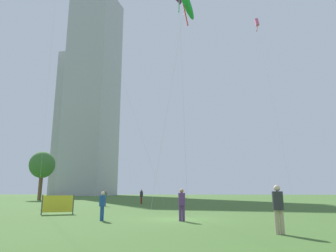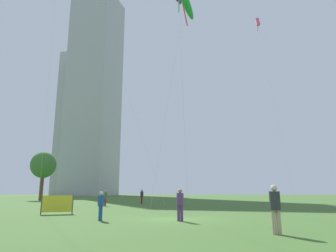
{
  "view_description": "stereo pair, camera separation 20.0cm",
  "coord_description": "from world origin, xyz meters",
  "px_view_note": "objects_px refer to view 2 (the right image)",
  "views": [
    {
      "loc": [
        1.03,
        -18.07,
        1.59
      ],
      "look_at": [
        -1.93,
        13.71,
        8.55
      ],
      "focal_mm": 32.14,
      "sensor_mm": 36.0,
      "label": 1
    },
    {
      "loc": [
        1.22,
        -18.05,
        1.59
      ],
      "look_at": [
        -1.93,
        13.71,
        8.55
      ],
      "focal_mm": 32.14,
      "sensor_mm": 36.0,
      "label": 2
    }
  ],
  "objects_px": {
    "kite_flying_0": "(185,0)",
    "park_tree_0": "(43,165)",
    "event_banner": "(57,204)",
    "person_standing_4": "(275,206)",
    "person_standing_1": "(142,196)",
    "distant_highrise_0": "(89,125)",
    "kite_flying_2": "(258,23)",
    "person_standing_0": "(101,204)",
    "distant_highrise_1": "(94,91)",
    "person_standing_2": "(105,197)",
    "person_standing_3": "(180,202)"
  },
  "relations": [
    {
      "from": "person_standing_0",
      "to": "kite_flying_0",
      "type": "height_order",
      "value": "kite_flying_0"
    },
    {
      "from": "kite_flying_2",
      "to": "distant_highrise_1",
      "type": "relative_size",
      "value": 0.39
    },
    {
      "from": "distant_highrise_1",
      "to": "person_standing_3",
      "type": "bearing_deg",
      "value": -56.38
    },
    {
      "from": "person_standing_0",
      "to": "kite_flying_2",
      "type": "bearing_deg",
      "value": 161.68
    },
    {
      "from": "park_tree_0",
      "to": "event_banner",
      "type": "distance_m",
      "value": 38.27
    },
    {
      "from": "person_standing_1",
      "to": "distant_highrise_1",
      "type": "distance_m",
      "value": 92.82
    },
    {
      "from": "park_tree_0",
      "to": "kite_flying_0",
      "type": "bearing_deg",
      "value": -47.19
    },
    {
      "from": "person_standing_1",
      "to": "person_standing_4",
      "type": "relative_size",
      "value": 1.0
    },
    {
      "from": "person_standing_1",
      "to": "distant_highrise_0",
      "type": "distance_m",
      "value": 98.88
    },
    {
      "from": "kite_flying_0",
      "to": "distant_highrise_0",
      "type": "distance_m",
      "value": 112.91
    },
    {
      "from": "person_standing_0",
      "to": "park_tree_0",
      "type": "distance_m",
      "value": 44.23
    },
    {
      "from": "kite_flying_0",
      "to": "park_tree_0",
      "type": "bearing_deg",
      "value": 132.81
    },
    {
      "from": "person_standing_4",
      "to": "distant_highrise_1",
      "type": "distance_m",
      "value": 120.31
    },
    {
      "from": "person_standing_4",
      "to": "kite_flying_0",
      "type": "bearing_deg",
      "value": -69.32
    },
    {
      "from": "park_tree_0",
      "to": "distant_highrise_0",
      "type": "relative_size",
      "value": 0.15
    },
    {
      "from": "park_tree_0",
      "to": "event_banner",
      "type": "relative_size",
      "value": 4.56
    },
    {
      "from": "person_standing_4",
      "to": "event_banner",
      "type": "height_order",
      "value": "person_standing_4"
    },
    {
      "from": "person_standing_2",
      "to": "distant_highrise_0",
      "type": "height_order",
      "value": "distant_highrise_0"
    },
    {
      "from": "person_standing_0",
      "to": "person_standing_2",
      "type": "xyz_separation_m",
      "value": [
        -4.67,
        15.95,
        0.06
      ]
    },
    {
      "from": "person_standing_4",
      "to": "distant_highrise_0",
      "type": "relative_size",
      "value": 0.03
    },
    {
      "from": "person_standing_3",
      "to": "distant_highrise_0",
      "type": "bearing_deg",
      "value": 105.96
    },
    {
      "from": "kite_flying_2",
      "to": "park_tree_0",
      "type": "bearing_deg",
      "value": 175.58
    },
    {
      "from": "distant_highrise_1",
      "to": "event_banner",
      "type": "distance_m",
      "value": 108.24
    },
    {
      "from": "person_standing_2",
      "to": "kite_flying_2",
      "type": "distance_m",
      "value": 41.64
    },
    {
      "from": "kite_flying_0",
      "to": "event_banner",
      "type": "xyz_separation_m",
      "value": [
        -9.2,
        -2.52,
        -17.49
      ]
    },
    {
      "from": "person_standing_2",
      "to": "distant_highrise_0",
      "type": "distance_m",
      "value": 104.42
    },
    {
      "from": "kite_flying_2",
      "to": "park_tree_0",
      "type": "height_order",
      "value": "kite_flying_2"
    },
    {
      "from": "person_standing_4",
      "to": "kite_flying_0",
      "type": "relative_size",
      "value": 0.09
    },
    {
      "from": "person_standing_1",
      "to": "distant_highrise_1",
      "type": "xyz_separation_m",
      "value": [
        -34.91,
        75.41,
        41.35
      ]
    },
    {
      "from": "person_standing_2",
      "to": "distant_highrise_1",
      "type": "distance_m",
      "value": 98.09
    },
    {
      "from": "park_tree_0",
      "to": "person_standing_4",
      "type": "bearing_deg",
      "value": -52.72
    },
    {
      "from": "kite_flying_0",
      "to": "park_tree_0",
      "type": "distance_m",
      "value": 42.94
    },
    {
      "from": "park_tree_0",
      "to": "person_standing_0",
      "type": "bearing_deg",
      "value": -57.73
    },
    {
      "from": "person_standing_4",
      "to": "kite_flying_2",
      "type": "bearing_deg",
      "value": -99.83
    },
    {
      "from": "person_standing_4",
      "to": "person_standing_3",
      "type": "bearing_deg",
      "value": -48.22
    },
    {
      "from": "person_standing_1",
      "to": "person_standing_4",
      "type": "bearing_deg",
      "value": -3.7
    },
    {
      "from": "person_standing_1",
      "to": "kite_flying_2",
      "type": "relative_size",
      "value": 0.06
    },
    {
      "from": "person_standing_3",
      "to": "park_tree_0",
      "type": "distance_m",
      "value": 46.62
    },
    {
      "from": "person_standing_3",
      "to": "person_standing_4",
      "type": "height_order",
      "value": "person_standing_4"
    },
    {
      "from": "kite_flying_2",
      "to": "kite_flying_0",
      "type": "bearing_deg",
      "value": -114.31
    },
    {
      "from": "park_tree_0",
      "to": "distant_highrise_1",
      "type": "relative_size",
      "value": 0.11
    },
    {
      "from": "kite_flying_0",
      "to": "event_banner",
      "type": "relative_size",
      "value": 9.82
    },
    {
      "from": "person_standing_2",
      "to": "kite_flying_2",
      "type": "height_order",
      "value": "kite_flying_2"
    },
    {
      "from": "person_standing_3",
      "to": "kite_flying_2",
      "type": "height_order",
      "value": "kite_flying_2"
    },
    {
      "from": "park_tree_0",
      "to": "event_banner",
      "type": "height_order",
      "value": "park_tree_0"
    },
    {
      "from": "person_standing_2",
      "to": "kite_flying_2",
      "type": "bearing_deg",
      "value": -79.82
    },
    {
      "from": "person_standing_2",
      "to": "person_standing_1",
      "type": "bearing_deg",
      "value": -49.34
    },
    {
      "from": "person_standing_0",
      "to": "person_standing_2",
      "type": "relative_size",
      "value": 0.94
    },
    {
      "from": "person_standing_0",
      "to": "distant_highrise_1",
      "type": "xyz_separation_m",
      "value": [
        -36.94,
        98.81,
        41.49
      ]
    },
    {
      "from": "kite_flying_2",
      "to": "person_standing_1",
      "type": "bearing_deg",
      "value": -150.75
    }
  ]
}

